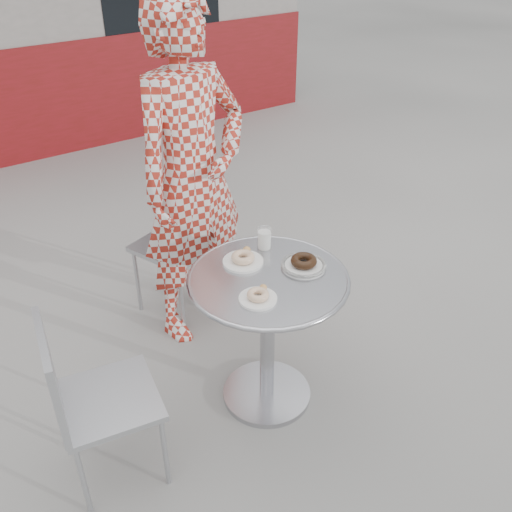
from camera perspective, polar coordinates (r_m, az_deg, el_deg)
ground at (r=2.92m, az=0.28°, el=-13.80°), size 60.00×60.00×0.00m
bistro_table at (r=2.56m, az=1.19°, el=-5.33°), size 0.71×0.71×0.72m
chair_far at (r=3.34m, az=-7.58°, el=-1.41°), size 0.52×0.52×0.84m
chair_left at (r=2.53m, az=-14.28°, el=-16.40°), size 0.45×0.44×0.80m
seated_person at (r=2.90m, az=-6.35°, el=7.70°), size 0.73×0.55×1.80m
plate_far at (r=2.54m, az=-1.29°, el=-0.29°), size 0.18×0.18×0.05m
plate_near at (r=2.32m, az=0.22°, el=-4.04°), size 0.16×0.16×0.04m
plate_checker at (r=2.52m, az=4.78°, el=-0.80°), size 0.20×0.20×0.05m
milk_cup at (r=2.63m, az=0.84°, el=1.72°), size 0.07×0.07×0.10m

